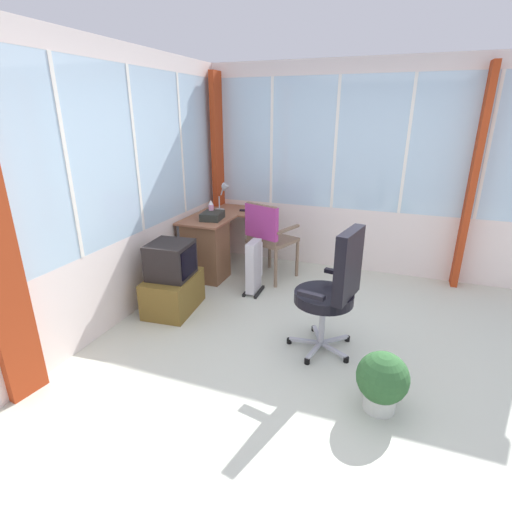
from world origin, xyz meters
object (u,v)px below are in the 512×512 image
office_chair (335,285)px  spray_bottle (211,209)px  wooden_armchair (266,232)px  tv_on_stand (173,281)px  paper_tray (212,216)px  potted_plant (382,380)px  desk_lamp (225,192)px  desk (207,247)px  tv_remote (245,210)px  space_heater (254,266)px

office_chair → spray_bottle: bearing=54.7°
wooden_armchair → tv_on_stand: 1.28m
paper_tray → potted_plant: 2.79m
paper_tray → potted_plant: paper_tray is taller
desk_lamp → wooden_armchair: desk_lamp is taller
desk → office_chair: size_ratio=1.06×
tv_remote → potted_plant: bearing=-151.1°
desk_lamp → office_chair: size_ratio=0.33×
wooden_armchair → office_chair: office_chair is taller
spray_bottle → paper_tray: size_ratio=0.72×
desk_lamp → tv_on_stand: size_ratio=0.50×
tv_on_stand → space_heater: 0.95m
tv_remote → space_heater: bearing=-163.1°
desk → wooden_armchair: size_ratio=1.21×
desk_lamp → tv_on_stand: (-1.46, -0.06, -0.65)m
paper_tray → wooden_armchair: (0.11, -0.65, -0.16)m
desk_lamp → paper_tray: desk_lamp is taller
tv_remote → spray_bottle: size_ratio=0.69×
space_heater → tv_on_stand: bearing=137.6°
desk_lamp → wooden_armchair: 0.89m
desk_lamp → potted_plant: desk_lamp is taller
wooden_armchair → space_heater: wooden_armchair is taller
tv_on_stand → potted_plant: (-0.77, -2.13, -0.09)m
desk_lamp → paper_tray: 0.55m
office_chair → potted_plant: 0.84m
tv_remote → desk: bearing=142.3°
paper_tray → office_chair: bearing=-124.2°
office_chair → tv_on_stand: 1.71m
desk → potted_plant: bearing=-127.4°
paper_tray → wooden_armchair: 0.68m
wooden_armchair → tv_on_stand: size_ratio=1.31×
office_chair → space_heater: bearing=49.6°
tv_on_stand → paper_tray: bearing=-0.1°
spray_bottle → potted_plant: 2.90m
tv_remote → space_heater: size_ratio=0.24×
office_chair → tv_remote: bearing=41.3°
desk → tv_on_stand: (-0.90, -0.06, -0.07)m
spray_bottle → space_heater: bearing=-116.2°
spray_bottle → space_heater: (-0.34, -0.69, -0.53)m
spray_bottle → wooden_armchair: (0.02, -0.71, -0.22)m
spray_bottle → paper_tray: bearing=-146.5°
paper_tray → tv_on_stand: size_ratio=0.41×
office_chair → potted_plant: size_ratio=2.53×
spray_bottle → tv_on_stand: spray_bottle is taller
paper_tray → space_heater: size_ratio=0.49×
spray_bottle → paper_tray: (-0.09, -0.06, -0.06)m
paper_tray → tv_on_stand: 1.06m
tv_on_stand → tv_remote: bearing=-8.5°
spray_bottle → tv_remote: bearing=-32.6°
potted_plant → paper_tray: bearing=51.0°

